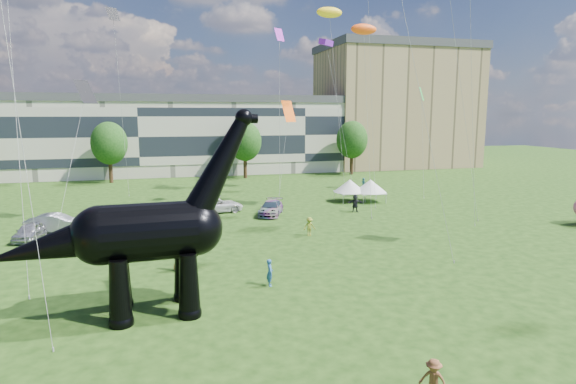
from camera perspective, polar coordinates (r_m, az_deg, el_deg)
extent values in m
plane|color=#16330C|center=(24.29, -1.52, -15.00)|extent=(220.00, 220.00, 0.00)
cube|color=beige|center=(83.68, -17.16, 6.08)|extent=(78.00, 11.00, 12.00)
cube|color=tan|center=(97.63, 12.60, 9.59)|extent=(28.00, 18.00, 22.00)
cylinder|color=#382314|center=(75.31, -20.25, 2.25)|extent=(0.56, 0.56, 3.20)
ellipsoid|color=#14380F|center=(74.94, -20.46, 5.84)|extent=(5.20, 5.20, 6.24)
cylinder|color=#382314|center=(76.16, -5.09, 2.86)|extent=(0.56, 0.56, 3.20)
ellipsoid|color=#14380F|center=(75.78, -5.14, 6.41)|extent=(5.20, 5.20, 6.24)
cylinder|color=#382314|center=(81.23, 7.53, 3.21)|extent=(0.56, 0.56, 3.20)
ellipsoid|color=#14380F|center=(80.88, 7.60, 6.54)|extent=(5.20, 5.20, 6.24)
cone|color=black|center=(24.50, -19.31, -11.24)|extent=(1.17, 1.17, 3.23)
sphere|color=black|center=(25.02, -19.14, -14.30)|extent=(1.18, 1.18, 1.18)
cone|color=black|center=(26.74, -19.25, -9.51)|extent=(1.17, 1.17, 3.23)
sphere|color=black|center=(27.21, -19.09, -12.35)|extent=(1.18, 1.18, 1.18)
cone|color=black|center=(24.62, -11.65, -10.80)|extent=(1.17, 1.17, 3.23)
sphere|color=black|center=(25.13, -11.55, -13.85)|extent=(1.18, 1.18, 1.18)
cone|color=black|center=(26.84, -12.26, -9.12)|extent=(1.17, 1.17, 3.23)
sphere|color=black|center=(27.32, -12.16, -11.95)|extent=(1.18, 1.18, 1.18)
cylinder|color=black|center=(24.90, -16.12, -4.54)|extent=(4.68, 3.16, 2.91)
sphere|color=black|center=(24.93, -21.33, -4.80)|extent=(2.91, 2.91, 2.91)
sphere|color=black|center=(25.07, -10.94, -4.25)|extent=(2.80, 2.80, 2.80)
cone|color=black|center=(24.74, -8.14, 2.97)|extent=(4.14, 1.84, 5.70)
sphere|color=black|center=(24.86, -5.26, 8.76)|extent=(0.90, 0.90, 0.90)
cylinder|color=black|center=(24.94, -4.53, 8.65)|extent=(0.78, 0.52, 0.47)
cone|color=black|center=(25.24, -26.34, -5.80)|extent=(5.81, 2.58, 3.16)
imported|color=#B7B6BB|center=(43.80, -28.26, -4.12)|extent=(2.24, 4.29, 1.39)
imported|color=gray|center=(45.36, -25.75, -3.36)|extent=(5.11, 2.39, 1.62)
imported|color=silver|center=(49.88, -8.33, -1.57)|extent=(5.55, 3.25, 1.45)
imported|color=#595960|center=(48.03, -2.02, -1.91)|extent=(3.73, 5.29, 1.42)
cube|color=silver|center=(55.90, 7.31, -0.03)|extent=(2.95, 2.95, 0.12)
cone|color=silver|center=(55.79, 7.33, 0.75)|extent=(3.74, 3.74, 1.45)
cylinder|color=#999999|center=(54.24, 6.56, -0.87)|extent=(0.06, 0.06, 1.06)
cylinder|color=#999999|center=(55.33, 9.14, -0.73)|extent=(0.06, 0.06, 1.06)
cylinder|color=#999999|center=(56.71, 5.50, -0.41)|extent=(0.06, 0.06, 1.06)
cylinder|color=#999999|center=(57.75, 8.00, -0.29)|extent=(0.06, 0.06, 1.06)
cube|color=silver|center=(56.10, 9.72, -0.06)|extent=(3.02, 3.02, 0.12)
cone|color=silver|center=(55.98, 9.74, 0.73)|extent=(3.83, 3.83, 1.45)
cylinder|color=#999999|center=(54.44, 8.93, -0.88)|extent=(0.06, 0.06, 1.07)
cylinder|color=#999999|center=(55.49, 11.53, -0.77)|extent=(0.06, 0.06, 1.07)
cylinder|color=#999999|center=(56.93, 7.92, -0.42)|extent=(0.06, 0.06, 1.07)
cylinder|color=#999999|center=(57.94, 10.43, -0.32)|extent=(0.06, 0.06, 1.07)
imported|color=#2B5C9E|center=(28.54, -2.17, -9.51)|extent=(0.43, 0.61, 1.61)
imported|color=olive|center=(39.85, 2.56, -4.12)|extent=(1.04, 0.63, 1.57)
imported|color=#34833C|center=(40.49, -19.97, -4.28)|extent=(1.12, 1.09, 1.82)
imported|color=#5C316E|center=(53.82, -8.46, -0.60)|extent=(1.04, 0.44, 1.78)
imported|color=#2E6673|center=(63.21, 8.94, 0.85)|extent=(0.66, 0.78, 1.81)
imported|color=maroon|center=(31.88, -12.96, -7.72)|extent=(0.83, 0.94, 1.62)
imported|color=black|center=(49.96, 7.98, -1.32)|extent=(1.78, 0.94, 1.83)
imported|color=brown|center=(18.72, 16.85, -20.57)|extent=(1.12, 1.12, 1.56)
ellipsoid|color=#FB4F10|center=(51.94, 8.96, 18.52)|extent=(2.61, 2.95, 1.07)
ellipsoid|color=yellow|center=(73.73, 4.93, 20.44)|extent=(4.04, 3.79, 1.50)
plane|color=black|center=(46.90, -22.87, 10.90)|extent=(2.33, 2.51, 2.08)
plane|color=purple|center=(62.36, -1.02, 18.15)|extent=(1.78, 1.31, 1.59)
plane|color=green|center=(64.01, 15.56, 11.13)|extent=(1.46, 1.69, 1.64)
plane|color=black|center=(65.33, -20.05, 19.21)|extent=(2.26, 1.87, 1.68)
cube|color=#6917A7|center=(66.95, 4.53, 17.26)|extent=(2.45, 2.41, 0.91)
plane|color=#F75810|center=(64.37, 0.08, 9.54)|extent=(2.88, 2.44, 2.79)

